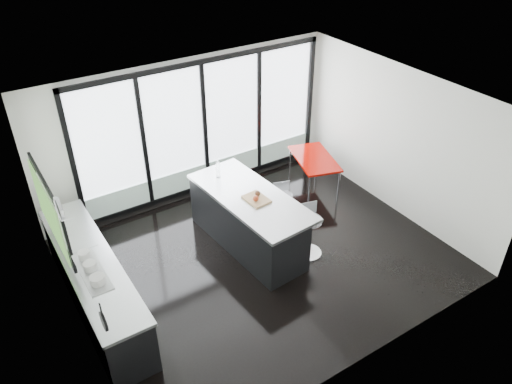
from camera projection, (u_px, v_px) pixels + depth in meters
floor at (261, 258)px, 8.56m from camera, size 6.00×5.00×0.00m
ceiling at (262, 106)px, 7.01m from camera, size 6.00×5.00×0.00m
wall_back at (203, 133)px, 9.71m from camera, size 6.00×0.09×2.80m
wall_front at (374, 284)px, 6.03m from camera, size 6.00×0.00×2.80m
wall_left at (61, 237)px, 6.54m from camera, size 0.26×5.00×2.80m
wall_right at (398, 141)px, 9.14m from camera, size 0.00×5.00×2.80m
counter_cabinets at (95, 283)px, 7.37m from camera, size 0.69×3.24×1.36m
island at (247, 221)px, 8.60m from camera, size 1.21×2.52×1.30m
bar_stool_near at (309, 236)px, 8.45m from camera, size 0.56×0.56×0.74m
bar_stool_far at (283, 209)px, 9.20m from camera, size 0.51×0.51×0.64m
red_table at (313, 172)px, 10.28m from camera, size 1.06×1.42×0.68m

